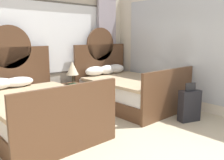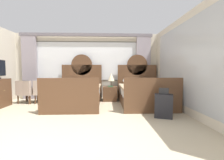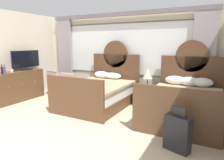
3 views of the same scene
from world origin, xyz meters
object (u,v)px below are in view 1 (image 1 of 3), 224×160
at_px(table_lamp_on_nightstand, 72,68).
at_px(bed_near_window, 35,109).
at_px(book_on_nightstand, 74,85).
at_px(bed_near_mirror, 128,89).
at_px(nightstand_between_beds, 71,97).
at_px(suitcase_on_floor, 189,106).

bearing_deg(table_lamp_on_nightstand, bed_near_window, -150.98).
distance_m(bed_near_window, book_on_nightstand, 1.30).
xyz_separation_m(bed_near_mirror, nightstand_between_beds, (-1.13, 0.65, -0.11)).
xyz_separation_m(bed_near_window, book_on_nightstand, (1.16, 0.56, 0.19)).
height_order(bed_near_window, bed_near_mirror, same).
height_order(bed_near_mirror, nightstand_between_beds, bed_near_mirror).
height_order(bed_near_mirror, suitcase_on_floor, bed_near_mirror).
distance_m(bed_near_mirror, book_on_nightstand, 1.25).
bearing_deg(bed_near_window, suitcase_on_floor, -32.10).
xyz_separation_m(bed_near_mirror, table_lamp_on_nightstand, (-1.08, 0.64, 0.52)).
xyz_separation_m(bed_near_mirror, book_on_nightstand, (-1.11, 0.54, 0.18)).
xyz_separation_m(book_on_nightstand, suitcase_on_floor, (1.25, -2.06, -0.26)).
bearing_deg(table_lamp_on_nightstand, bed_near_mirror, -30.65).
bearing_deg(bed_near_window, nightstand_between_beds, 30.34).
xyz_separation_m(nightstand_between_beds, table_lamp_on_nightstand, (0.05, -0.01, 0.63)).
xyz_separation_m(nightstand_between_beds, book_on_nightstand, (0.02, -0.11, 0.29)).
height_order(bed_near_mirror, table_lamp_on_nightstand, bed_near_mirror).
xyz_separation_m(table_lamp_on_nightstand, book_on_nightstand, (-0.03, -0.10, -0.34)).
bearing_deg(suitcase_on_floor, nightstand_between_beds, 120.20).
xyz_separation_m(bed_near_window, table_lamp_on_nightstand, (1.19, 0.66, 0.53)).
distance_m(nightstand_between_beds, table_lamp_on_nightstand, 0.64).
relative_size(bed_near_window, bed_near_mirror, 1.00).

